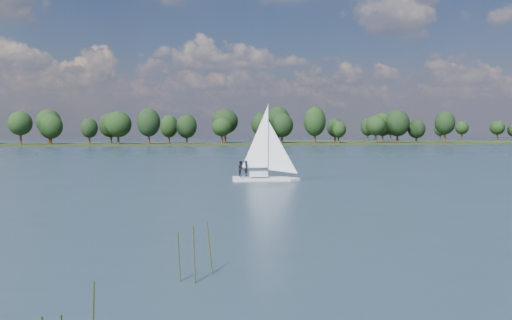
{
  "coord_description": "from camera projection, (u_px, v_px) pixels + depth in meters",
  "views": [
    {
      "loc": [
        -17.0,
        -26.74,
        5.55
      ],
      "look_at": [
        -5.22,
        32.76,
        2.5
      ],
      "focal_mm": 40.0,
      "sensor_mm": 36.0,
      "label": 1
    }
  ],
  "objects": [
    {
      "name": "far_shore_back",
      "position": [
        469.0,
        141.0,
        315.53
      ],
      "size": [
        220.0,
        30.0,
        1.4
      ],
      "primitive_type": "cube",
      "color": "black",
      "rests_on": "ground"
    },
    {
      "name": "treeline",
      "position": [
        185.0,
        125.0,
        232.78
      ],
      "size": [
        562.37,
        73.76,
        17.9
      ],
      "color": "black",
      "rests_on": "ground"
    },
    {
      "name": "far_shore",
      "position": [
        185.0,
        145.0,
        237.47
      ],
      "size": [
        660.0,
        40.0,
        1.5
      ],
      "primitive_type": "cube",
      "color": "black",
      "rests_on": "ground"
    },
    {
      "name": "ground",
      "position": [
        221.0,
        156.0,
        127.74
      ],
      "size": [
        700.0,
        700.0,
        0.0
      ],
      "primitive_type": "plane",
      "color": "#233342",
      "rests_on": "ground"
    },
    {
      "name": "sailboat",
      "position": [
        262.0,
        159.0,
        63.67
      ],
      "size": [
        7.05,
        2.84,
        9.02
      ],
      "rotation": [
        0.0,
        0.0,
        -0.14
      ],
      "color": "silver",
      "rests_on": "ground"
    }
  ]
}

